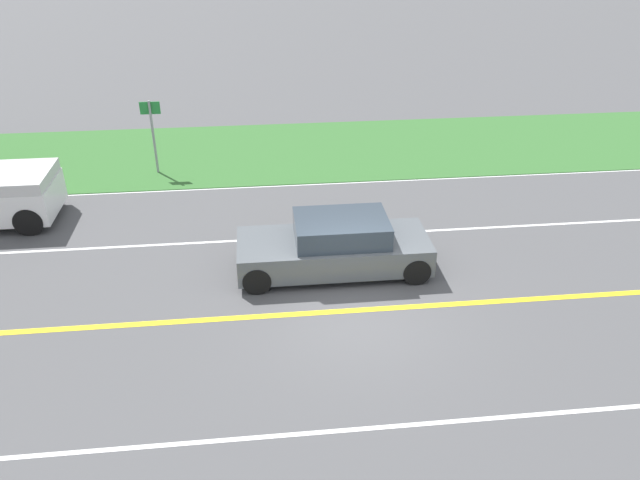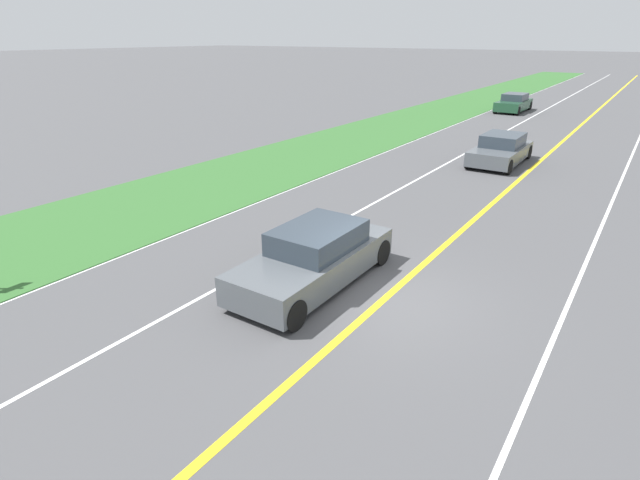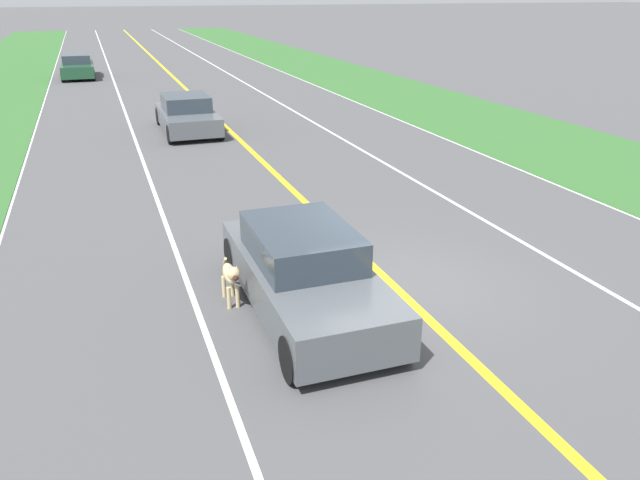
% 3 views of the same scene
% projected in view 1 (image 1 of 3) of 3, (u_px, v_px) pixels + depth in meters
% --- Properties ---
extents(ground_plane, '(400.00, 400.00, 0.00)m').
position_uv_depth(ground_plane, '(355.00, 310.00, 13.90)').
color(ground_plane, '#4C4C4F').
extents(centre_divider_line, '(0.18, 160.00, 0.01)m').
position_uv_depth(centre_divider_line, '(355.00, 310.00, 13.90)').
color(centre_divider_line, yellow).
rests_on(centre_divider_line, ground).
extents(lane_edge_line_right, '(0.14, 160.00, 0.01)m').
position_uv_depth(lane_edge_line_right, '(321.00, 184.00, 19.98)').
color(lane_edge_line_right, white).
rests_on(lane_edge_line_right, ground).
extents(lane_dash_same_dir, '(0.10, 160.00, 0.01)m').
position_uv_depth(lane_dash_same_dir, '(335.00, 236.00, 16.94)').
color(lane_dash_same_dir, white).
rests_on(lane_dash_same_dir, ground).
extents(lane_dash_oncoming, '(0.10, 160.00, 0.01)m').
position_uv_depth(lane_dash_oncoming, '(387.00, 427.00, 10.86)').
color(lane_dash_oncoming, white).
rests_on(lane_dash_oncoming, ground).
extents(grass_verge_right, '(6.00, 160.00, 0.03)m').
position_uv_depth(grass_verge_right, '(312.00, 150.00, 22.58)').
color(grass_verge_right, '#33662D').
rests_on(grass_verge_right, ground).
extents(ego_car, '(1.85, 4.63, 1.41)m').
position_uv_depth(ego_car, '(335.00, 246.00, 15.10)').
color(ego_car, '#51565B').
rests_on(ego_car, ground).
extents(dog, '(0.23, 1.14, 0.84)m').
position_uv_depth(dog, '(350.00, 228.00, 16.19)').
color(dog, '#D1B784').
rests_on(dog, ground).
extents(street_sign, '(0.11, 0.64, 2.45)m').
position_uv_depth(street_sign, '(152.00, 128.00, 20.04)').
color(street_sign, gray).
rests_on(street_sign, ground).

